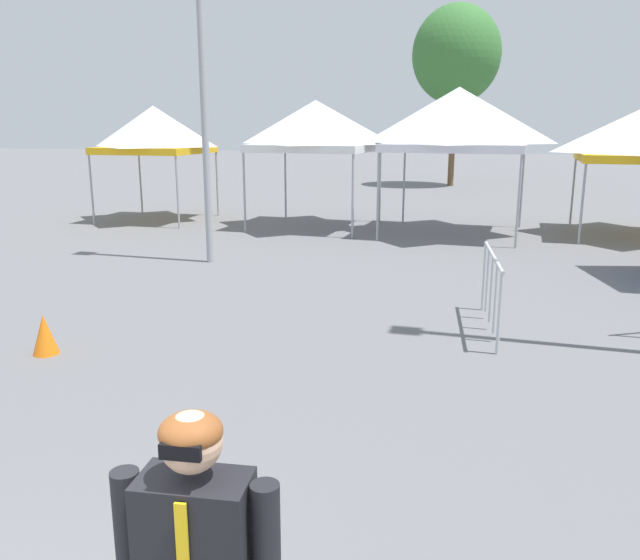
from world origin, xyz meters
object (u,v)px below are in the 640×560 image
(canopy_tent_behind_center, at_px, (316,126))
(tree_behind_tents_center, at_px, (456,55))
(crowd_barrier_by_lift, at_px, (492,277))
(traffic_cone_lot_center, at_px, (45,334))
(canopy_tent_center, at_px, (458,119))
(canopy_tent_behind_left, at_px, (154,130))
(light_pole_opposite_side, at_px, (200,12))

(canopy_tent_behind_center, distance_m, tree_behind_tents_center, 14.63)
(crowd_barrier_by_lift, bearing_deg, traffic_cone_lot_center, -155.70)
(canopy_tent_center, bearing_deg, tree_behind_tents_center, 93.75)
(crowd_barrier_by_lift, height_order, traffic_cone_lot_center, crowd_barrier_by_lift)
(canopy_tent_behind_center, relative_size, traffic_cone_lot_center, 6.80)
(canopy_tent_behind_left, bearing_deg, traffic_cone_lot_center, -68.18)
(tree_behind_tents_center, height_order, crowd_barrier_by_lift, tree_behind_tents_center)
(tree_behind_tents_center, bearing_deg, traffic_cone_lot_center, -97.87)
(traffic_cone_lot_center, bearing_deg, tree_behind_tents_center, 82.13)
(canopy_tent_behind_center, distance_m, traffic_cone_lot_center, 11.19)
(crowd_barrier_by_lift, distance_m, traffic_cone_lot_center, 5.89)
(light_pole_opposite_side, relative_size, tree_behind_tents_center, 1.06)
(canopy_tent_behind_left, distance_m, canopy_tent_behind_center, 4.96)
(canopy_tent_center, bearing_deg, canopy_tent_behind_center, 176.96)
(canopy_tent_behind_center, height_order, tree_behind_tents_center, tree_behind_tents_center)
(canopy_tent_behind_center, distance_m, light_pole_opposite_side, 5.69)
(canopy_tent_behind_left, xyz_separation_m, tree_behind_tents_center, (7.84, 13.89, 3.28))
(tree_behind_tents_center, xyz_separation_m, traffic_cone_lot_center, (-3.44, -24.88, -5.69))
(canopy_tent_center, xyz_separation_m, crowd_barrier_by_lift, (0.98, -8.27, -2.19))
(canopy_tent_behind_center, relative_size, tree_behind_tents_center, 0.42)
(canopy_tent_behind_left, bearing_deg, light_pole_opposite_side, -52.57)
(canopy_tent_center, relative_size, tree_behind_tents_center, 0.46)
(tree_behind_tents_center, height_order, traffic_cone_lot_center, tree_behind_tents_center)
(canopy_tent_behind_center, height_order, canopy_tent_center, canopy_tent_center)
(light_pole_opposite_side, bearing_deg, canopy_tent_center, 46.78)
(canopy_tent_center, relative_size, crowd_barrier_by_lift, 1.79)
(canopy_tent_behind_center, xyz_separation_m, crowd_barrier_by_lift, (4.80, -8.47, -2.03))
(light_pole_opposite_side, bearing_deg, tree_behind_tents_center, 78.88)
(crowd_barrier_by_lift, bearing_deg, tree_behind_tents_center, 94.87)
(traffic_cone_lot_center, bearing_deg, crowd_barrier_by_lift, 24.30)
(canopy_tent_center, height_order, crowd_barrier_by_lift, canopy_tent_center)
(traffic_cone_lot_center, bearing_deg, canopy_tent_behind_center, 87.09)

